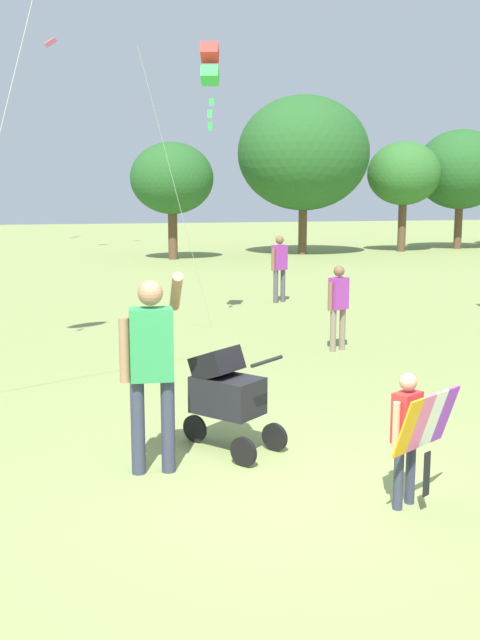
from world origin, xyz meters
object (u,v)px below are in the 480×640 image
person_adult_flyer (152,358)px  person_couple_left (280,263)px  kite_green_novelty (210,65)px  person_back_turned (338,301)px  child_with_butterfly_kite (410,428)px  stroller (226,390)px

person_adult_flyer → person_couple_left: size_ratio=1.18×
kite_green_novelty → person_back_turned: 4.99m
child_with_butterfly_kite → person_back_turned: 6.06m
stroller → person_back_turned: bearing=54.3°
person_adult_flyer → kite_green_novelty: kite_green_novelty is taller
stroller → person_back_turned: person_back_turned is taller
child_with_butterfly_kite → kite_green_novelty: 9.38m
stroller → person_back_turned: 5.01m
person_back_turned → person_couple_left: bearing=81.2°
child_with_butterfly_kite → kite_green_novelty: size_ratio=0.21×
child_with_butterfly_kite → person_couple_left: 11.48m
stroller → child_with_butterfly_kite: bearing=-58.1°
person_back_turned → kite_green_novelty: bearing=118.8°
child_with_butterfly_kite → stroller: bearing=121.9°
person_adult_flyer → person_back_turned: (3.70, 4.46, -0.24)m
person_couple_left → kite_green_novelty: bearing=-129.9°
person_couple_left → person_adult_flyer: bearing=-114.7°
person_adult_flyer → stroller: person_adult_flyer is taller
person_couple_left → person_back_turned: person_couple_left is taller
kite_green_novelty → person_adult_flyer: bearing=-107.5°
stroller → kite_green_novelty: bearing=77.7°
child_with_butterfly_kite → kite_green_novelty: (0.40, 8.42, 4.12)m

